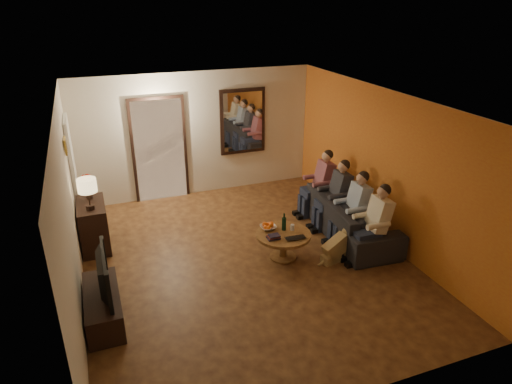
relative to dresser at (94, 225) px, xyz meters
name	(u,v)px	position (x,y,z in m)	size (l,w,h in m)	color
floor	(245,260)	(2.25, -1.33, -0.40)	(5.00, 6.00, 0.01)	#3E1E10
ceiling	(244,102)	(2.25, -1.33, 2.20)	(5.00, 6.00, 0.01)	white
back_wall	(197,135)	(2.25, 1.67, 0.90)	(5.00, 0.02, 2.60)	beige
front_wall	(348,301)	(2.25, -4.33, 0.90)	(5.00, 0.02, 2.60)	beige
left_wall	(69,213)	(-0.25, -1.33, 0.90)	(0.02, 6.00, 2.60)	beige
right_wall	(383,167)	(4.75, -1.33, 0.90)	(0.02, 6.00, 2.60)	beige
orange_accent	(383,167)	(4.74, -1.33, 0.90)	(0.01, 6.00, 2.60)	#CB5A22
kitchen_doorway	(160,151)	(1.45, 1.65, 0.65)	(1.00, 0.06, 2.10)	#FFE0A5
door_trim	(160,151)	(1.45, 1.64, 0.65)	(1.12, 0.04, 2.22)	black
fridge_glimpse	(172,156)	(1.70, 1.65, 0.50)	(0.45, 0.03, 1.70)	silver
mirror_frame	(243,121)	(3.25, 1.63, 1.10)	(1.00, 0.05, 1.40)	black
mirror_glass	(243,122)	(3.25, 1.60, 1.10)	(0.86, 0.02, 1.26)	white
white_door	(74,174)	(-0.21, 0.97, 0.62)	(0.06, 0.85, 2.04)	white
framed_art	(65,146)	(-0.22, -0.03, 1.45)	(0.03, 0.28, 0.24)	#B28C33
art_canvas	(66,146)	(-0.21, -0.03, 1.45)	(0.01, 0.22, 0.18)	brown
dresser	(94,225)	(0.00, 0.00, 0.00)	(0.45, 0.91, 0.81)	black
table_lamp	(88,194)	(0.00, -0.22, 0.67)	(0.30, 0.30, 0.54)	beige
flower_vase	(88,187)	(0.00, 0.22, 0.62)	(0.14, 0.14, 0.44)	red
tv_stand	(103,306)	(0.00, -2.04, -0.20)	(0.45, 1.21, 0.40)	black
tv	(98,275)	(0.00, -2.04, 0.29)	(0.13, 1.01, 0.58)	black
sofa	(349,216)	(4.30, -1.11, -0.06)	(0.92, 2.36, 0.69)	black
person_a	(374,226)	(4.20, -2.01, 0.20)	(0.60, 0.40, 1.20)	tan
person_b	(354,211)	(4.20, -1.41, 0.20)	(0.60, 0.40, 1.20)	tan
person_c	(337,197)	(4.20, -0.81, 0.20)	(0.60, 0.40, 1.20)	tan
person_d	(321,185)	(4.20, -0.21, 0.20)	(0.60, 0.40, 1.20)	tan
dog	(336,246)	(3.62, -1.86, -0.12)	(0.56, 0.24, 0.56)	#A5894C
coffee_table	(283,245)	(2.86, -1.47, -0.18)	(0.89, 0.89, 0.45)	brown
bowl	(268,227)	(2.68, -1.25, 0.08)	(0.26, 0.26, 0.06)	white
oranges	(268,224)	(2.68, -1.25, 0.15)	(0.20, 0.20, 0.08)	orange
wine_bottle	(284,222)	(2.91, -1.37, 0.20)	(0.07, 0.07, 0.31)	black
wine_glass	(292,227)	(3.04, -1.42, 0.10)	(0.06, 0.06, 0.10)	silver
book_stack	(273,237)	(2.64, -1.57, 0.08)	(0.20, 0.15, 0.07)	black
laptop	(297,239)	(2.96, -1.75, 0.06)	(0.33, 0.21, 0.03)	black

